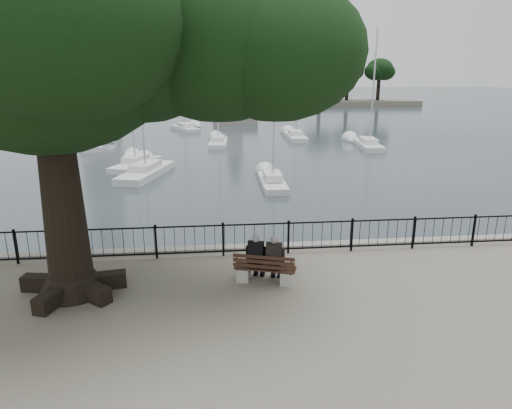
{
  "coord_description": "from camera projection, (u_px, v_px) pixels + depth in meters",
  "views": [
    {
      "loc": [
        -1.32,
        -10.48,
        5.38
      ],
      "look_at": [
        0.0,
        2.5,
        1.6
      ],
      "focal_mm": 32.0,
      "sensor_mm": 36.0,
      "label": 1
    }
  ],
  "objects": [
    {
      "name": "lion_monument",
      "position": [
        234.0,
        107.0,
        59.25
      ],
      "size": [
        5.57,
        5.57,
        8.32
      ],
      "color": "slate",
      "rests_on": "ground"
    },
    {
      "name": "sailboat_d",
      "position": [
        368.0,
        144.0,
        40.3
      ],
      "size": [
        2.38,
        6.16,
        10.24
      ],
      "color": "silver",
      "rests_on": "ground"
    },
    {
      "name": "sailboat_c",
      "position": [
        272.0,
        181.0,
        26.63
      ],
      "size": [
        1.4,
        4.76,
        8.73
      ],
      "color": "silver",
      "rests_on": "ground"
    },
    {
      "name": "sailboat_h",
      "position": [
        185.0,
        127.0,
        52.22
      ],
      "size": [
        3.73,
        5.85,
        14.35
      ],
      "color": "silver",
      "rests_on": "ground"
    },
    {
      "name": "lighthouse",
      "position": [
        90.0,
        24.0,
        65.76
      ],
      "size": [
        10.15,
        10.15,
        31.0
      ],
      "color": "slate",
      "rests_on": "ground"
    },
    {
      "name": "sailboat_a",
      "position": [
        136.0,
        163.0,
        31.85
      ],
      "size": [
        3.22,
        5.46,
        9.18
      ],
      "color": "silver",
      "rests_on": "ground"
    },
    {
      "name": "sailboat_g",
      "position": [
        295.0,
        136.0,
        45.52
      ],
      "size": [
        1.7,
        5.83,
        11.14
      ],
      "color": "silver",
      "rests_on": "ground"
    },
    {
      "name": "tree",
      "position": [
        86.0,
        31.0,
        10.13
      ],
      "size": [
        11.68,
        8.16,
        9.54
      ],
      "color": "black",
      "rests_on": "ground"
    },
    {
      "name": "bench",
      "position": [
        265.0,
        272.0,
        12.07
      ],
      "size": [
        1.7,
        0.95,
        0.86
      ],
      "color": "gray",
      "rests_on": "ground"
    },
    {
      "name": "sailboat_f",
      "position": [
        218.0,
        141.0,
        41.64
      ],
      "size": [
        1.88,
        5.47,
        11.64
      ],
      "color": "silver",
      "rests_on": "ground"
    },
    {
      "name": "harbor",
      "position": [
        254.0,
        263.0,
        14.64
      ],
      "size": [
        260.0,
        260.0,
        1.2
      ],
      "color": "slate",
      "rests_on": "ground"
    },
    {
      "name": "person_right",
      "position": [
        275.0,
        260.0,
        12.02
      ],
      "size": [
        0.52,
        0.74,
        1.36
      ],
      "color": "black",
      "rests_on": "ground"
    },
    {
      "name": "sailboat_e",
      "position": [
        87.0,
        144.0,
        39.94
      ],
      "size": [
        3.86,
        6.04,
        13.33
      ],
      "color": "silver",
      "rests_on": "ground"
    },
    {
      "name": "sailboat_b",
      "position": [
        146.0,
        170.0,
        29.19
      ],
      "size": [
        3.26,
        6.38,
        13.33
      ],
      "color": "silver",
      "rests_on": "ground"
    },
    {
      "name": "railing",
      "position": [
        256.0,
        237.0,
        13.87
      ],
      "size": [
        22.06,
        0.06,
        1.0
      ],
      "color": "black",
      "rests_on": "ground"
    },
    {
      "name": "far_shore",
      "position": [
        346.0,
        85.0,
        89.21
      ],
      "size": [
        30.0,
        8.6,
        9.18
      ],
      "color": "#595345",
      "rests_on": "ground"
    },
    {
      "name": "person_left",
      "position": [
        257.0,
        259.0,
        12.11
      ],
      "size": [
        0.52,
        0.74,
        1.36
      ],
      "color": "black",
      "rests_on": "ground"
    }
  ]
}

